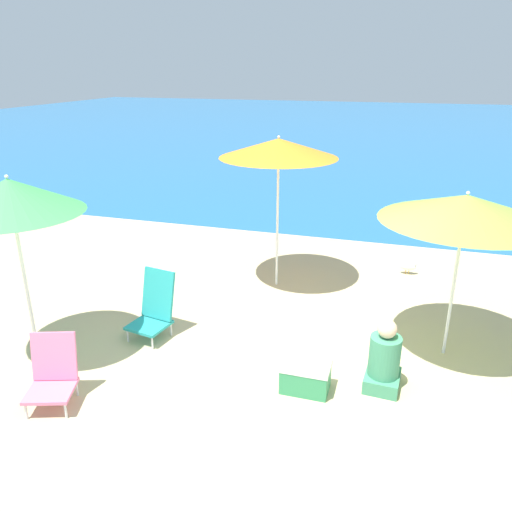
# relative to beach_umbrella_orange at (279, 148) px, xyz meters

# --- Properties ---
(ground_plane) EXTENTS (60.00, 60.00, 0.00)m
(ground_plane) POSITION_rel_beach_umbrella_orange_xyz_m (0.71, -2.63, -2.12)
(ground_plane) COLOR #C6B284
(sea_water) EXTENTS (60.00, 40.00, 0.01)m
(sea_water) POSITION_rel_beach_umbrella_orange_xyz_m (0.71, 22.46, -2.12)
(sea_water) COLOR #23669E
(sea_water) RESTS_ON ground
(beach_umbrella_orange) EXTENTS (1.72, 1.72, 2.30)m
(beach_umbrella_orange) POSITION_rel_beach_umbrella_orange_xyz_m (0.00, 0.00, 0.00)
(beach_umbrella_orange) COLOR white
(beach_umbrella_orange) RESTS_ON ground
(beach_umbrella_lime) EXTENTS (1.84, 1.84, 1.98)m
(beach_umbrella_lime) POSITION_rel_beach_umbrella_orange_xyz_m (2.43, -1.35, -0.33)
(beach_umbrella_lime) COLOR white
(beach_umbrella_lime) RESTS_ON ground
(beach_umbrella_green) EXTENTS (1.51, 1.51, 2.18)m
(beach_umbrella_green) POSITION_rel_beach_umbrella_orange_xyz_m (-2.16, -2.85, -0.17)
(beach_umbrella_green) COLOR white
(beach_umbrella_green) RESTS_ON ground
(beach_chair_teal) EXTENTS (0.54, 0.61, 0.84)m
(beach_chair_teal) POSITION_rel_beach_umbrella_orange_xyz_m (-1.08, -1.95, -1.74)
(beach_chair_teal) COLOR silver
(beach_chair_teal) RESTS_ON ground
(beach_chair_pink) EXTENTS (0.58, 0.61, 0.71)m
(beach_chair_pink) POSITION_rel_beach_umbrella_orange_xyz_m (-1.42, -3.47, -1.79)
(beach_chair_pink) COLOR silver
(beach_chair_pink) RESTS_ON ground
(person_seated_far) EXTENTS (0.38, 0.45, 0.80)m
(person_seated_far) POSITION_rel_beach_umbrella_orange_xyz_m (1.76, -2.26, -1.80)
(person_seated_far) COLOR #3F8C66
(person_seated_far) RESTS_ON ground
(cooler_box) EXTENTS (0.51, 0.34, 0.33)m
(cooler_box) POSITION_rel_beach_umbrella_orange_xyz_m (0.99, -2.55, -1.95)
(cooler_box) COLOR #338C59
(cooler_box) RESTS_ON ground
(seagull) EXTENTS (0.27, 0.11, 0.23)m
(seagull) POSITION_rel_beach_umbrella_orange_xyz_m (1.97, 1.03, -1.98)
(seagull) COLOR gold
(seagull) RESTS_ON ground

